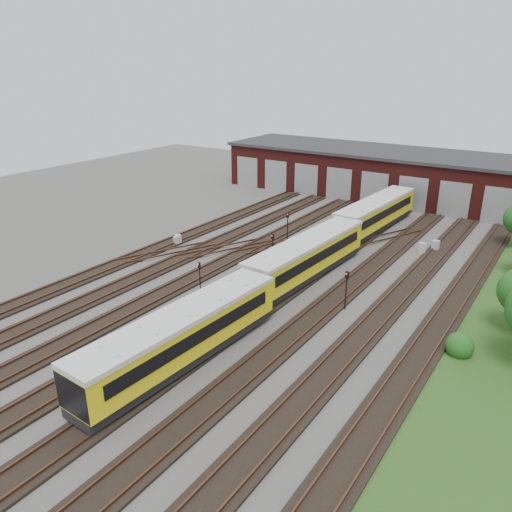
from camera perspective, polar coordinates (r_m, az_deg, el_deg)
The scene contains 14 objects.
ground at distance 38.34m, azimuth -2.86°, elevation -5.98°, with size 120.00×120.00×0.00m, color #42403D.
track_network at distance 38.80m, azimuth -2.54°, elevation -5.45°, with size 30.40×70.00×0.33m.
maintenance_shed at distance 71.74m, azimuth 16.65°, elevation 8.81°, with size 51.00×12.50×6.35m.
metro_train at distance 43.02m, azimuth 5.86°, elevation -0.09°, with size 3.54×47.56×3.19m.
signal_mast_0 at distance 39.81m, azimuth -6.45°, elevation -2.12°, with size 0.26×0.25×2.87m.
signal_mast_1 at distance 45.28m, azimuth 1.91°, elevation 1.19°, with size 0.28×0.27×3.14m.
signal_mast_2 at distance 52.08m, azimuth 3.63°, elevation 3.83°, with size 0.31×0.30×3.08m.
signal_mast_3 at distance 37.93m, azimuth 10.30°, elevation -3.28°, with size 0.30×0.29×3.09m.
relay_cabinet_0 at distance 51.89m, azimuth -9.11°, elevation 1.73°, with size 0.54×0.45×0.90m, color #B8BBBE.
relay_cabinet_1 at distance 52.19m, azimuth -8.87°, elevation 1.91°, with size 0.58×0.49×0.97m, color #B8BBBE.
relay_cabinet_2 at distance 35.24m, azimuth -3.15°, elevation -7.56°, with size 0.67×0.56×1.11m, color #B8BBBE.
relay_cabinet_3 at distance 52.70m, azimuth 19.83°, elevation 1.12°, with size 0.65×0.54×1.08m, color #B8BBBE.
relay_cabinet_4 at distance 51.52m, azimuth 18.47°, elevation 0.85°, with size 0.66×0.55×1.09m, color #B8BBBE.
bush_0 at distance 34.74m, azimuth 22.31°, elevation -9.10°, with size 1.79×1.79×1.79m, color #184E16.
Camera 1 is at (20.53, -27.26, 17.47)m, focal length 35.00 mm.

